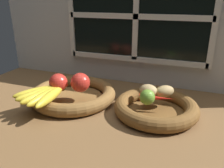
{
  "coord_description": "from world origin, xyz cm",
  "views": [
    {
      "loc": [
        25.99,
        -70.89,
        38.85
      ],
      "look_at": [
        -1.08,
        0.96,
        9.05
      ],
      "focal_mm": 36.02,
      "sensor_mm": 36.0,
      "label": 1
    }
  ],
  "objects": [
    {
      "name": "back_wall",
      "position": [
        0.0,
        29.77,
        27.88
      ],
      "size": [
        140.0,
        4.6,
        55.0
      ],
      "color": "silver",
      "rests_on": "ground_plane"
    },
    {
      "name": "chili_pepper",
      "position": [
        15.37,
        0.71,
        6.2
      ],
      "size": [
        11.89,
        4.6,
        2.3
      ],
      "primitive_type": "cone",
      "rotation": [
        0.0,
        1.57,
        0.2
      ],
      "color": "red",
      "rests_on": "fruit_bowl_right"
    },
    {
      "name": "apple_red_front",
      "position": [
        -21.1,
        -3.66,
        8.55
      ],
      "size": [
        7.0,
        7.0,
        7.0
      ],
      "primitive_type": "sphere",
      "color": "red",
      "rests_on": "fruit_bowl_left"
    },
    {
      "name": "ground_plane",
      "position": [
        0.0,
        0.0,
        -1.5
      ],
      "size": [
        140.0,
        90.0,
        3.0
      ],
      "primitive_type": "cube",
      "color": "brown"
    },
    {
      "name": "fruit_bowl_left",
      "position": [
        -17.69,
        0.96,
        2.34
      ],
      "size": [
        33.92,
        33.92,
        5.05
      ],
      "color": "brown",
      "rests_on": "ground_plane"
    },
    {
      "name": "banana_bunch_front",
      "position": [
        -22.26,
        -11.29,
        6.73
      ],
      "size": [
        15.77,
        19.27,
        3.37
      ],
      "color": "yellow",
      "rests_on": "fruit_bowl_left"
    },
    {
      "name": "potato_back",
      "position": [
        17.52,
        5.35,
        7.18
      ],
      "size": [
        8.55,
        8.33,
        4.27
      ],
      "primitive_type": "ellipsoid",
      "rotation": [
        0.0,
        0.0,
        0.73
      ],
      "color": "tan",
      "rests_on": "fruit_bowl_right"
    },
    {
      "name": "lime_near",
      "position": [
        12.95,
        -2.91,
        7.66
      ],
      "size": [
        5.23,
        5.23,
        5.23
      ],
      "primitive_type": "sphere",
      "color": "#6B9E33",
      "rests_on": "fruit_bowl_right"
    },
    {
      "name": "fruit_bowl_right",
      "position": [
        15.53,
        0.96,
        2.35
      ],
      "size": [
        29.6,
        29.6,
        5.05
      ],
      "color": "brown",
      "rests_on": "ground_plane"
    },
    {
      "name": "potato_oblong",
      "position": [
        11.93,
        3.75,
        7.27
      ],
      "size": [
        8.0,
        7.22,
        4.45
      ],
      "primitive_type": "ellipsoid",
      "rotation": [
        0.0,
        0.0,
        2.88
      ],
      "color": "tan",
      "rests_on": "fruit_bowl_right"
    },
    {
      "name": "apple_red_right",
      "position": [
        -13.14,
        -1.01,
        8.73
      ],
      "size": [
        7.37,
        7.37,
        7.37
      ],
      "primitive_type": "sphere",
      "color": "red",
      "rests_on": "fruit_bowl_left"
    }
  ]
}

